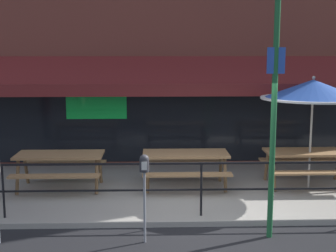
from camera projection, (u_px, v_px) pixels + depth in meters
The scene contains 10 objects.
ground_plane at pixel (203, 227), 8.02m from camera, with size 120.00×120.00×0.00m, color black.
patio_deck at pixel (193, 190), 9.98m from camera, with size 15.00×4.00×0.10m, color #9E998E.
restaurant_building at pixel (187, 7), 11.53m from camera, with size 15.00×1.60×8.15m.
patio_railing at pixel (201, 177), 8.18m from camera, with size 13.84×0.04×0.97m.
picnic_table_left at pixel (60, 161), 9.77m from camera, with size 1.80×1.42×0.76m.
picnic_table_centre at pixel (185, 160), 9.87m from camera, with size 1.80×1.42×0.76m.
picnic_table_right at pixel (308, 158), 10.03m from camera, with size 1.80×1.42×0.76m.
patio_umbrella_right at pixel (313, 90), 9.66m from camera, with size 2.14×2.14×2.38m.
parking_meter_far at pixel (144, 172), 7.20m from camera, with size 0.15×0.16×1.42m.
street_sign_pole at pixel (274, 113), 7.28m from camera, with size 0.28×0.09×3.95m.
Camera 1 is at (-0.83, -7.61, 3.01)m, focal length 50.00 mm.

